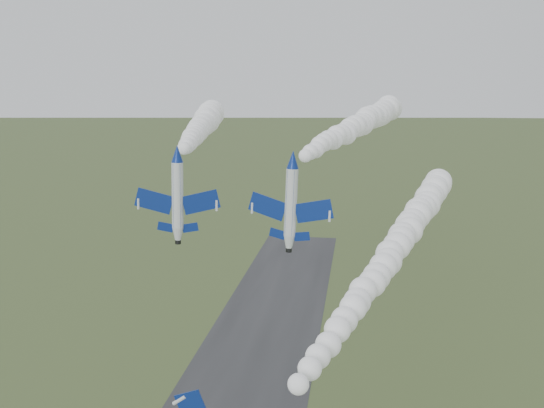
{
  "coord_description": "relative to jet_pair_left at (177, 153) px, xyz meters",
  "views": [
    {
      "loc": [
        19.64,
        -47.86,
        52.97
      ],
      "look_at": [
        9.28,
        22.7,
        38.93
      ],
      "focal_mm": 40.0,
      "sensor_mm": 36.0,
      "label": 1
    }
  ],
  "objects": [
    {
      "name": "smoke_trail_jet_pair_right",
      "position": [
        22.5,
        38.94,
        1.35
      ],
      "size": [
        17.17,
        72.66,
        5.51
      ],
      "primitive_type": null,
      "rotation": [
        0.0,
        0.0,
        -0.16
      ],
      "color": "white"
    },
    {
      "name": "jet_pair_right",
      "position": [
        14.66,
        0.3,
        -0.54
      ],
      "size": [
        10.99,
        12.99,
        3.22
      ],
      "rotation": [
        0.0,
        0.04,
        -0.16
      ],
      "color": "silver"
    },
    {
      "name": "smoke_trail_jet_pair_left",
      "position": [
        -5.19,
        31.28,
        1.22
      ],
      "size": [
        12.94,
        57.51,
        5.39
      ],
      "primitive_type": null,
      "rotation": [
        0.0,
        0.0,
        0.13
      ],
      "color": "white"
    },
    {
      "name": "jet_pair_left",
      "position": [
        0.0,
        0.0,
        0.0
      ],
      "size": [
        10.89,
        12.92,
        3.19
      ],
      "rotation": [
        0.0,
        0.02,
        0.13
      ],
      "color": "silver"
    },
    {
      "name": "smoke_trail_jet_lead",
      "position": [
        28.2,
        7.43,
        -12.68
      ],
      "size": [
        22.63,
        77.41,
        5.08
      ],
      "primitive_type": null,
      "rotation": [
        0.0,
        0.0,
        -0.23
      ],
      "color": "white"
    }
  ]
}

